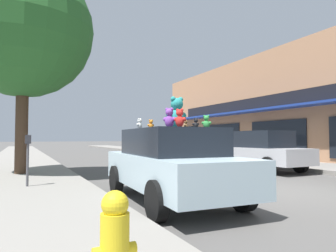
{
  "coord_description": "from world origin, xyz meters",
  "views": [
    {
      "loc": [
        -5.97,
        -5.65,
        1.35
      ],
      "look_at": [
        -1.7,
        2.97,
        1.75
      ],
      "focal_mm": 32.0,
      "sensor_mm": 36.0,
      "label": 1
    }
  ],
  "objects": [
    {
      "name": "parked_car_far_center",
      "position": [
        3.07,
        3.97,
        0.87
      ],
      "size": [
        1.87,
        4.43,
        1.66
      ],
      "color": "#B7B7BC",
      "rests_on": "ground_plane"
    },
    {
      "name": "teddy_bear_brown",
      "position": [
        -2.56,
        0.3,
        1.67
      ],
      "size": [
        0.15,
        0.15,
        0.22
      ],
      "rotation": [
        0.0,
        0.0,
        3.95
      ],
      "color": "olive",
      "rests_on": "plush_art_car"
    },
    {
      "name": "teddy_bear_black",
      "position": [
        -2.67,
        -0.3,
        1.66
      ],
      "size": [
        0.16,
        0.1,
        0.22
      ],
      "rotation": [
        0.0,
        0.0,
        3.15
      ],
      "color": "black",
      "rests_on": "plush_art_car"
    },
    {
      "name": "parked_car_far_right",
      "position": [
        3.07,
        9.32,
        0.85
      ],
      "size": [
        1.98,
        4.58,
        1.62
      ],
      "color": "black",
      "rests_on": "ground_plane"
    },
    {
      "name": "street_tree",
      "position": [
        -5.92,
        5.64,
        5.09
      ],
      "size": [
        4.69,
        4.69,
        7.29
      ],
      "color": "#473323",
      "rests_on": "sidewalk_near"
    },
    {
      "name": "sidewalk_near",
      "position": [
        -5.85,
        0.0,
        0.08
      ],
      "size": [
        3.23,
        90.0,
        0.17
      ],
      "color": "gray",
      "rests_on": "ground_plane"
    },
    {
      "name": "parking_meter",
      "position": [
        -5.78,
        2.57,
        0.98
      ],
      "size": [
        0.14,
        0.1,
        1.27
      ],
      "color": "#4C4C51",
      "rests_on": "sidewalk_near"
    },
    {
      "name": "teddy_bear_white",
      "position": [
        -3.54,
        0.69,
        1.68
      ],
      "size": [
        0.18,
        0.16,
        0.25
      ],
      "rotation": [
        0.0,
        0.0,
        3.78
      ],
      "color": "white",
      "rests_on": "plush_art_car"
    },
    {
      "name": "teddy_bear_orange",
      "position": [
        -3.27,
        0.69,
        1.67
      ],
      "size": [
        0.17,
        0.11,
        0.23
      ],
      "rotation": [
        0.0,
        0.0,
        3.23
      ],
      "color": "orange",
      "rests_on": "plush_art_car"
    },
    {
      "name": "fire_hydrant",
      "position": [
        -5.31,
        -3.42,
        0.56
      ],
      "size": [
        0.33,
        0.22,
        0.79
      ],
      "color": "yellow",
      "rests_on": "sidewalk_near"
    },
    {
      "name": "teddy_bear_giant",
      "position": [
        -2.94,
        0.03,
        1.89
      ],
      "size": [
        0.52,
        0.33,
        0.69
      ],
      "rotation": [
        0.0,
        0.0,
        3.26
      ],
      "color": "teal",
      "rests_on": "plush_art_car"
    },
    {
      "name": "teddy_bear_red",
      "position": [
        -3.33,
        -0.81,
        1.73
      ],
      "size": [
        0.21,
        0.25,
        0.34
      ],
      "rotation": [
        0.0,
        0.0,
        2.12
      ],
      "color": "red",
      "rests_on": "plush_art_car"
    },
    {
      "name": "teddy_bear_purple",
      "position": [
        -3.39,
        -0.5,
        1.75
      ],
      "size": [
        0.25,
        0.28,
        0.39
      ],
      "rotation": [
        0.0,
        0.0,
        2.2
      ],
      "color": "purple",
      "rests_on": "plush_art_car"
    },
    {
      "name": "ground_plane",
      "position": [
        0.0,
        0.0,
        0.0
      ],
      "size": [
        260.0,
        260.0,
        0.0
      ],
      "primitive_type": "plane",
      "color": "#514F4C"
    },
    {
      "name": "plush_art_car",
      "position": [
        -3.04,
        0.13,
        0.82
      ],
      "size": [
        2.08,
        4.46,
        1.56
      ],
      "rotation": [
        0.0,
        0.0,
        -0.05
      ],
      "color": "#ADC6D1",
      "rests_on": "ground_plane"
    },
    {
      "name": "teddy_bear_green",
      "position": [
        -2.41,
        -0.31,
        1.7
      ],
      "size": [
        0.2,
        0.19,
        0.29
      ],
      "rotation": [
        0.0,
        0.0,
        2.39
      ],
      "color": "green",
      "rests_on": "plush_art_car"
    }
  ]
}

